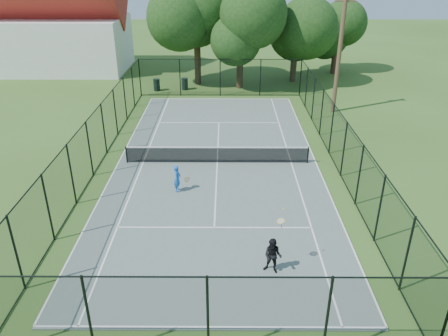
{
  "coord_description": "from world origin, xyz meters",
  "views": [
    {
      "loc": [
        0.48,
        -21.86,
        10.45
      ],
      "look_at": [
        0.39,
        -3.0,
        1.2
      ],
      "focal_mm": 35.0,
      "sensor_mm": 36.0,
      "label": 1
    }
  ],
  "objects_px": {
    "trash_bin_left": "(157,85)",
    "trash_bin_right": "(185,84)",
    "player_blue": "(177,178)",
    "utility_pole": "(339,53)",
    "player_black": "(273,256)",
    "tennis_net": "(217,154)"
  },
  "relations": [
    {
      "from": "tennis_net",
      "to": "trash_bin_right",
      "type": "relative_size",
      "value": 10.17
    },
    {
      "from": "trash_bin_left",
      "to": "player_blue",
      "type": "xyz_separation_m",
      "value": [
        3.55,
        -17.61,
        0.23
      ]
    },
    {
      "from": "player_blue",
      "to": "player_black",
      "type": "height_order",
      "value": "player_black"
    },
    {
      "from": "utility_pole",
      "to": "player_blue",
      "type": "height_order",
      "value": "utility_pole"
    },
    {
      "from": "trash_bin_right",
      "to": "utility_pole",
      "type": "bearing_deg",
      "value": -26.62
    },
    {
      "from": "trash_bin_left",
      "to": "utility_pole",
      "type": "distance_m",
      "value": 15.28
    },
    {
      "from": "tennis_net",
      "to": "trash_bin_left",
      "type": "xyz_separation_m",
      "value": [
        -5.41,
        14.4,
        -0.07
      ]
    },
    {
      "from": "trash_bin_left",
      "to": "player_blue",
      "type": "height_order",
      "value": "player_blue"
    },
    {
      "from": "trash_bin_right",
      "to": "player_blue",
      "type": "xyz_separation_m",
      "value": [
        1.2,
        -17.94,
        0.23
      ]
    },
    {
      "from": "trash_bin_right",
      "to": "trash_bin_left",
      "type": "bearing_deg",
      "value": -171.91
    },
    {
      "from": "utility_pole",
      "to": "player_black",
      "type": "distance_m",
      "value": 19.58
    },
    {
      "from": "player_blue",
      "to": "trash_bin_left",
      "type": "bearing_deg",
      "value": 101.4
    },
    {
      "from": "trash_bin_left",
      "to": "utility_pole",
      "type": "height_order",
      "value": "utility_pole"
    },
    {
      "from": "trash_bin_left",
      "to": "trash_bin_right",
      "type": "bearing_deg",
      "value": 8.09
    },
    {
      "from": "trash_bin_left",
      "to": "trash_bin_right",
      "type": "xyz_separation_m",
      "value": [
        2.35,
        0.33,
        -0.01
      ]
    },
    {
      "from": "trash_bin_right",
      "to": "utility_pole",
      "type": "relative_size",
      "value": 0.12
    },
    {
      "from": "tennis_net",
      "to": "player_blue",
      "type": "height_order",
      "value": "player_blue"
    },
    {
      "from": "trash_bin_left",
      "to": "player_black",
      "type": "distance_m",
      "value": 24.82
    },
    {
      "from": "player_blue",
      "to": "utility_pole",
      "type": "bearing_deg",
      "value": 50.02
    },
    {
      "from": "trash_bin_right",
      "to": "player_black",
      "type": "relative_size",
      "value": 0.41
    },
    {
      "from": "utility_pole",
      "to": "player_black",
      "type": "bearing_deg",
      "value": -108.82
    },
    {
      "from": "tennis_net",
      "to": "player_black",
      "type": "bearing_deg",
      "value": -76.76
    }
  ]
}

